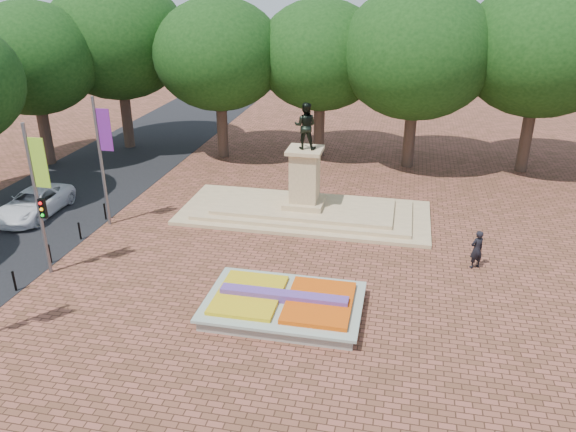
{
  "coord_description": "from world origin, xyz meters",
  "views": [
    {
      "loc": [
        5.19,
        -20.88,
        12.69
      ],
      "look_at": [
        0.19,
        2.66,
        2.2
      ],
      "focal_mm": 35.0,
      "sensor_mm": 36.0,
      "label": 1
    }
  ],
  "objects_px": {
    "flower_bed": "(284,304)",
    "van": "(34,203)",
    "pedestrian": "(477,249)",
    "monument": "(304,200)"
  },
  "relations": [
    {
      "from": "flower_bed",
      "to": "van",
      "type": "distance_m",
      "value": 17.29
    },
    {
      "from": "van",
      "to": "pedestrian",
      "type": "distance_m",
      "value": 23.84
    },
    {
      "from": "flower_bed",
      "to": "pedestrian",
      "type": "bearing_deg",
      "value": 35.01
    },
    {
      "from": "monument",
      "to": "pedestrian",
      "type": "xyz_separation_m",
      "value": [
        8.92,
        -4.47,
        0.06
      ]
    },
    {
      "from": "monument",
      "to": "pedestrian",
      "type": "height_order",
      "value": "monument"
    },
    {
      "from": "flower_bed",
      "to": "van",
      "type": "height_order",
      "value": "van"
    },
    {
      "from": "flower_bed",
      "to": "pedestrian",
      "type": "height_order",
      "value": "pedestrian"
    },
    {
      "from": "monument",
      "to": "van",
      "type": "xyz_separation_m",
      "value": [
        -14.89,
        -3.26,
        -0.14
      ]
    },
    {
      "from": "flower_bed",
      "to": "monument",
      "type": "height_order",
      "value": "monument"
    },
    {
      "from": "monument",
      "to": "flower_bed",
      "type": "bearing_deg",
      "value": -84.13
    }
  ]
}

